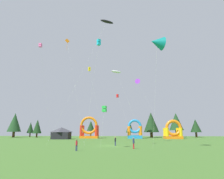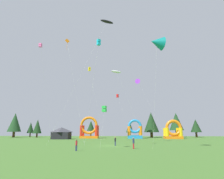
{
  "view_description": "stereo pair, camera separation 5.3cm",
  "coord_description": "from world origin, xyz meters",
  "px_view_note": "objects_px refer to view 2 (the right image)",
  "views": [
    {
      "loc": [
        2.62,
        -38.47,
        2.93
      ],
      "look_at": [
        0.0,
        9.15,
        12.62
      ],
      "focal_mm": 31.93,
      "sensor_mm": 36.0,
      "label": 1
    },
    {
      "loc": [
        2.67,
        -38.47,
        2.93
      ],
      "look_at": [
        0.0,
        9.15,
        12.62
      ],
      "focal_mm": 31.93,
      "sensor_mm": 36.0,
      "label": 2
    }
  ],
  "objects_px": {
    "kite_teal_delta": "(157,43)",
    "kite_yellow_box": "(89,69)",
    "kite_purple_delta": "(138,82)",
    "festival_tent": "(61,133)",
    "inflatable_yellow_castle": "(135,131)",
    "kite_black_parafoil": "(107,22)",
    "kite_white_parafoil": "(116,72)",
    "kite_orange_diamond": "(67,43)",
    "person_left_edge": "(76,144)",
    "person_midfield": "(115,140)",
    "person_near_camera": "(133,142)",
    "kite_red_box": "(118,96)",
    "kite_pink_box": "(40,46)",
    "inflatable_blue_arch": "(89,130)",
    "kite_cyan_box": "(99,43)",
    "inflatable_red_slide": "(173,132)",
    "kite_green_box": "(104,109)"
  },
  "relations": [
    {
      "from": "kite_purple_delta",
      "to": "festival_tent",
      "type": "bearing_deg",
      "value": -175.87
    },
    {
      "from": "kite_purple_delta",
      "to": "festival_tent",
      "type": "distance_m",
      "value": 30.73
    },
    {
      "from": "kite_pink_box",
      "to": "kite_purple_delta",
      "type": "bearing_deg",
      "value": 28.25
    },
    {
      "from": "kite_black_parafoil",
      "to": "person_midfield",
      "type": "distance_m",
      "value": 25.67
    },
    {
      "from": "person_left_edge",
      "to": "person_midfield",
      "type": "bearing_deg",
      "value": 76.39
    },
    {
      "from": "kite_cyan_box",
      "to": "kite_purple_delta",
      "type": "bearing_deg",
      "value": 74.15
    },
    {
      "from": "kite_black_parafoil",
      "to": "kite_pink_box",
      "type": "height_order",
      "value": "kite_black_parafoil"
    },
    {
      "from": "festival_tent",
      "to": "person_midfield",
      "type": "bearing_deg",
      "value": -54.9
    },
    {
      "from": "kite_teal_delta",
      "to": "kite_white_parafoil",
      "type": "height_order",
      "value": "kite_white_parafoil"
    },
    {
      "from": "kite_green_box",
      "to": "person_left_edge",
      "type": "height_order",
      "value": "kite_green_box"
    },
    {
      "from": "kite_white_parafoil",
      "to": "person_left_edge",
      "type": "distance_m",
      "value": 41.65
    },
    {
      "from": "kite_pink_box",
      "to": "inflatable_yellow_castle",
      "type": "bearing_deg",
      "value": 35.53
    },
    {
      "from": "kite_red_box",
      "to": "person_near_camera",
      "type": "relative_size",
      "value": 8.61
    },
    {
      "from": "kite_orange_diamond",
      "to": "kite_cyan_box",
      "type": "height_order",
      "value": "kite_orange_diamond"
    },
    {
      "from": "kite_cyan_box",
      "to": "kite_yellow_box",
      "type": "distance_m",
      "value": 24.14
    },
    {
      "from": "kite_red_box",
      "to": "kite_white_parafoil",
      "type": "height_order",
      "value": "kite_white_parafoil"
    },
    {
      "from": "kite_teal_delta",
      "to": "person_midfield",
      "type": "bearing_deg",
      "value": 128.79
    },
    {
      "from": "person_left_edge",
      "to": "kite_red_box",
      "type": "bearing_deg",
      "value": 97.47
    },
    {
      "from": "inflatable_yellow_castle",
      "to": "festival_tent",
      "type": "bearing_deg",
      "value": -166.12
    },
    {
      "from": "kite_teal_delta",
      "to": "person_near_camera",
      "type": "bearing_deg",
      "value": 144.74
    },
    {
      "from": "person_left_edge",
      "to": "inflatable_yellow_castle",
      "type": "xyz_separation_m",
      "value": [
        10.7,
        41.98,
        1.45
      ]
    },
    {
      "from": "kite_teal_delta",
      "to": "inflatable_yellow_castle",
      "type": "height_order",
      "value": "kite_teal_delta"
    },
    {
      "from": "kite_cyan_box",
      "to": "inflatable_red_slide",
      "type": "height_order",
      "value": "kite_cyan_box"
    },
    {
      "from": "kite_orange_diamond",
      "to": "inflatable_yellow_castle",
      "type": "height_order",
      "value": "kite_orange_diamond"
    },
    {
      "from": "kite_yellow_box",
      "to": "person_near_camera",
      "type": "bearing_deg",
      "value": -64.31
    },
    {
      "from": "kite_orange_diamond",
      "to": "person_left_edge",
      "type": "height_order",
      "value": "kite_orange_diamond"
    },
    {
      "from": "kite_cyan_box",
      "to": "kite_red_box",
      "type": "distance_m",
      "value": 35.04
    },
    {
      "from": "kite_white_parafoil",
      "to": "inflatable_blue_arch",
      "type": "bearing_deg",
      "value": 143.04
    },
    {
      "from": "kite_pink_box",
      "to": "person_near_camera",
      "type": "height_order",
      "value": "kite_pink_box"
    },
    {
      "from": "kite_black_parafoil",
      "to": "kite_red_box",
      "type": "bearing_deg",
      "value": 86.87
    },
    {
      "from": "kite_red_box",
      "to": "festival_tent",
      "type": "relative_size",
      "value": 2.73
    },
    {
      "from": "inflatable_yellow_castle",
      "to": "person_left_edge",
      "type": "bearing_deg",
      "value": -104.3
    },
    {
      "from": "kite_purple_delta",
      "to": "person_left_edge",
      "type": "bearing_deg",
      "value": -107.58
    },
    {
      "from": "kite_teal_delta",
      "to": "kite_white_parafoil",
      "type": "bearing_deg",
      "value": 102.53
    },
    {
      "from": "kite_black_parafoil",
      "to": "kite_yellow_box",
      "type": "height_order",
      "value": "kite_black_parafoil"
    },
    {
      "from": "kite_black_parafoil",
      "to": "kite_green_box",
      "type": "distance_m",
      "value": 21.45
    },
    {
      "from": "kite_teal_delta",
      "to": "kite_yellow_box",
      "type": "xyz_separation_m",
      "value": [
        -15.43,
        26.68,
        4.12
      ]
    },
    {
      "from": "kite_pink_box",
      "to": "kite_white_parafoil",
      "type": "bearing_deg",
      "value": 31.77
    },
    {
      "from": "kite_purple_delta",
      "to": "inflatable_yellow_castle",
      "type": "bearing_deg",
      "value": 107.55
    },
    {
      "from": "kite_cyan_box",
      "to": "festival_tent",
      "type": "height_order",
      "value": "kite_cyan_box"
    },
    {
      "from": "inflatable_blue_arch",
      "to": "kite_green_box",
      "type": "bearing_deg",
      "value": -76.93
    },
    {
      "from": "festival_tent",
      "to": "kite_teal_delta",
      "type": "bearing_deg",
      "value": -53.94
    },
    {
      "from": "kite_white_parafoil",
      "to": "person_midfield",
      "type": "height_order",
      "value": "kite_white_parafoil"
    },
    {
      "from": "kite_teal_delta",
      "to": "festival_tent",
      "type": "xyz_separation_m",
      "value": [
        -25.6,
        35.16,
        -14.72
      ]
    },
    {
      "from": "kite_red_box",
      "to": "person_near_camera",
      "type": "bearing_deg",
      "value": -84.37
    },
    {
      "from": "inflatable_yellow_castle",
      "to": "kite_black_parafoil",
      "type": "bearing_deg",
      "value": -103.49
    },
    {
      "from": "person_near_camera",
      "to": "kite_red_box",
      "type": "bearing_deg",
      "value": -29.64
    },
    {
      "from": "kite_cyan_box",
      "to": "kite_red_box",
      "type": "xyz_separation_m",
      "value": [
        2.39,
        34.74,
        -3.88
      ]
    },
    {
      "from": "kite_green_box",
      "to": "kite_yellow_box",
      "type": "distance_m",
      "value": 28.47
    },
    {
      "from": "kite_purple_delta",
      "to": "kite_cyan_box",
      "type": "bearing_deg",
      "value": -105.85
    }
  ]
}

